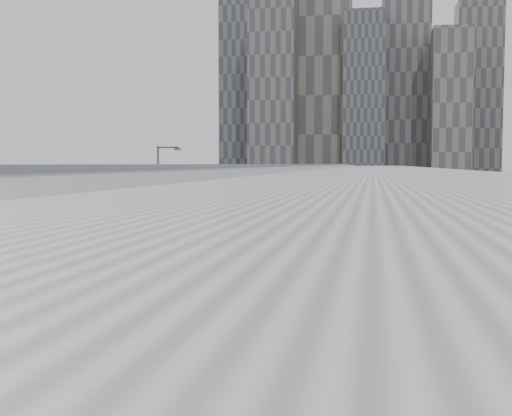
% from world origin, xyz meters
% --- Properties ---
extents(sidewalk, '(10.00, 170.00, 0.12)m').
position_xyz_m(sidewalk, '(9.00, 55.00, 0.06)').
color(sidewalk, gray).
rests_on(sidewalk, ground).
extents(lane_line, '(0.12, 160.00, 0.02)m').
position_xyz_m(lane_line, '(-1.50, 55.00, 0.01)').
color(lane_line, gold).
rests_on(lane_line, ground).
extents(depot, '(12.45, 160.40, 7.20)m').
position_xyz_m(depot, '(12.99, 55.00, 3.51)').
color(depot, gray).
rests_on(depot, ground).
extents(skyline, '(145.00, 64.00, 120.00)m').
position_xyz_m(skyline, '(-2.90, 324.16, 50.85)').
color(skyline, slate).
rests_on(skyline, ground).
extents(bus_0, '(2.79, 12.27, 3.57)m').
position_xyz_m(bus_0, '(2.72, 7.12, 1.51)').
color(bus_0, '#92939B').
rests_on(bus_0, ground).
extents(bus_1, '(3.77, 14.03, 4.05)m').
position_xyz_m(bus_1, '(2.43, 18.33, 1.71)').
color(bus_1, black).
rests_on(bus_1, ground).
extents(bus_2, '(3.28, 13.40, 3.88)m').
position_xyz_m(bus_2, '(2.70, 35.15, 1.64)').
color(bus_2, silver).
rests_on(bus_2, ground).
extents(bus_3, '(3.77, 13.39, 3.86)m').
position_xyz_m(bus_3, '(1.80, 49.84, 1.63)').
color(bus_3, slate).
rests_on(bus_3, ground).
extents(bus_4, '(3.56, 13.77, 3.98)m').
position_xyz_m(bus_4, '(2.57, 60.11, 1.68)').
color(bus_4, silver).
rests_on(bus_4, ground).
extents(bus_5, '(3.45, 13.16, 3.80)m').
position_xyz_m(bus_5, '(2.70, 77.42, 1.61)').
color(bus_5, black).
rests_on(bus_5, ground).
extents(bus_6, '(2.94, 13.22, 3.86)m').
position_xyz_m(bus_6, '(2.43, 91.24, 1.63)').
color(bus_6, '#B4B3B6').
rests_on(bus_6, ground).
extents(bus_7, '(3.82, 12.98, 3.74)m').
position_xyz_m(bus_7, '(2.19, 104.92, 1.58)').
color(bus_7, slate).
rests_on(bus_7, ground).
extents(bus_8, '(3.06, 13.84, 4.03)m').
position_xyz_m(bus_8, '(2.23, 119.32, 1.70)').
color(bus_8, '#A9ABB4').
rests_on(bus_8, ground).
extents(tree_0, '(1.76, 1.76, 4.81)m').
position_xyz_m(tree_0, '(5.92, 10.33, 3.88)').
color(tree_0, black).
rests_on(tree_0, ground).
extents(tree_1, '(1.37, 1.37, 4.49)m').
position_xyz_m(tree_1, '(6.11, 33.31, 3.72)').
color(tree_1, black).
rests_on(tree_1, ground).
extents(tree_2, '(2.25, 2.25, 4.06)m').
position_xyz_m(tree_2, '(5.67, 52.62, 2.92)').
color(tree_2, black).
rests_on(tree_2, ground).
extents(tree_3, '(1.93, 1.93, 4.73)m').
position_xyz_m(tree_3, '(5.83, 76.55, 3.73)').
color(tree_3, black).
rests_on(tree_3, ground).
extents(tree_4, '(1.40, 1.40, 3.65)m').
position_xyz_m(tree_4, '(6.10, 101.26, 2.90)').
color(tree_4, black).
rests_on(tree_4, ground).
extents(street_lamp_near, '(2.04, 0.22, 8.69)m').
position_xyz_m(street_lamp_near, '(-4.86, 42.63, 5.03)').
color(street_lamp_near, '#59595E').
rests_on(street_lamp_near, ground).
extents(street_lamp_far, '(2.04, 0.22, 9.00)m').
position_xyz_m(street_lamp_far, '(-4.90, 95.51, 5.19)').
color(street_lamp_far, '#59595E').
rests_on(street_lamp_far, ground).
extents(shipping_container, '(4.80, 6.49, 2.72)m').
position_xyz_m(shipping_container, '(-4.50, 103.74, 1.36)').
color(shipping_container, '#133F21').
rests_on(shipping_container, ground).
extents(suv, '(4.66, 6.17, 1.56)m').
position_xyz_m(suv, '(-5.08, 132.83, 0.78)').
color(suv, black).
rests_on(suv, ground).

